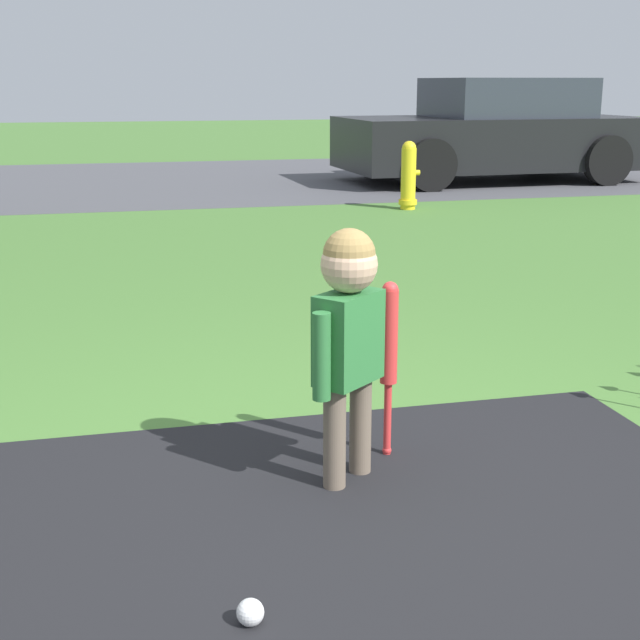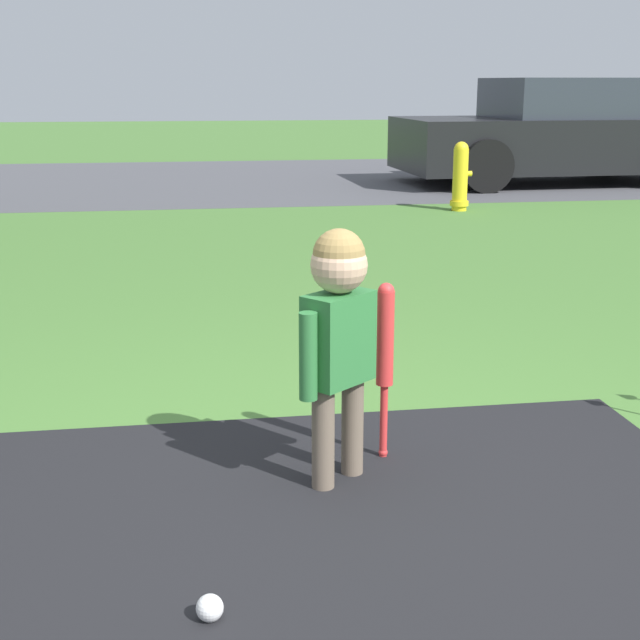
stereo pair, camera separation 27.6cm
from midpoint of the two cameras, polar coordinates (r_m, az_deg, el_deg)
ground_plane at (r=2.81m, az=-0.52°, el=-13.55°), size 60.00×60.00×0.00m
street_strip at (r=12.81m, az=-11.32°, el=8.73°), size 40.00×6.00×0.01m
child at (r=2.95m, az=-0.83°, el=-0.09°), size 0.29×0.26×0.88m
baseball_bat at (r=3.20m, az=1.99°, el=-1.60°), size 0.06×0.06×0.66m
sports_ball at (r=2.40m, az=-7.95°, el=-18.12°), size 0.07×0.07×0.07m
fire_hydrant at (r=9.74m, az=4.87°, el=9.15°), size 0.22×0.20×0.73m
parked_car at (r=12.74m, az=10.41°, el=11.70°), size 4.12×2.16×1.39m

